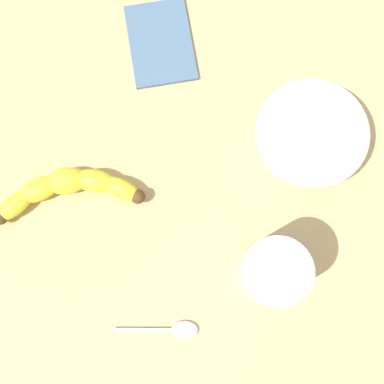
{
  "coord_description": "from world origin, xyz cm",
  "views": [
    {
      "loc": [
        12.43,
        -12.16,
        66.61
      ],
      "look_at": [
        3.13,
        -4.63,
        5.0
      ],
      "focal_mm": 42.59,
      "sensor_mm": 36.0,
      "label": 1
    }
  ],
  "objects_px": {
    "banana": "(67,188)",
    "ceramic_bowl": "(310,136)",
    "smoothie_glass": "(270,272)",
    "teaspoon": "(179,330)"
  },
  "relations": [
    {
      "from": "banana",
      "to": "teaspoon",
      "type": "xyz_separation_m",
      "value": [
        0.25,
        0.0,
        -0.01
      ]
    },
    {
      "from": "teaspoon",
      "to": "banana",
      "type": "bearing_deg",
      "value": 129.38
    },
    {
      "from": "banana",
      "to": "smoothie_glass",
      "type": "height_order",
      "value": "smoothie_glass"
    },
    {
      "from": "ceramic_bowl",
      "to": "teaspoon",
      "type": "height_order",
      "value": "ceramic_bowl"
    },
    {
      "from": "ceramic_bowl",
      "to": "smoothie_glass",
      "type": "bearing_deg",
      "value": -58.1
    },
    {
      "from": "smoothie_glass",
      "to": "ceramic_bowl",
      "type": "bearing_deg",
      "value": 121.9
    },
    {
      "from": "banana",
      "to": "smoothie_glass",
      "type": "bearing_deg",
      "value": 148.16
    },
    {
      "from": "banana",
      "to": "ceramic_bowl",
      "type": "xyz_separation_m",
      "value": [
        0.16,
        0.31,
        0.01
      ]
    },
    {
      "from": "ceramic_bowl",
      "to": "teaspoon",
      "type": "xyz_separation_m",
      "value": [
        0.09,
        -0.31,
        -0.03
      ]
    },
    {
      "from": "banana",
      "to": "ceramic_bowl",
      "type": "bearing_deg",
      "value": -176.68
    }
  ]
}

